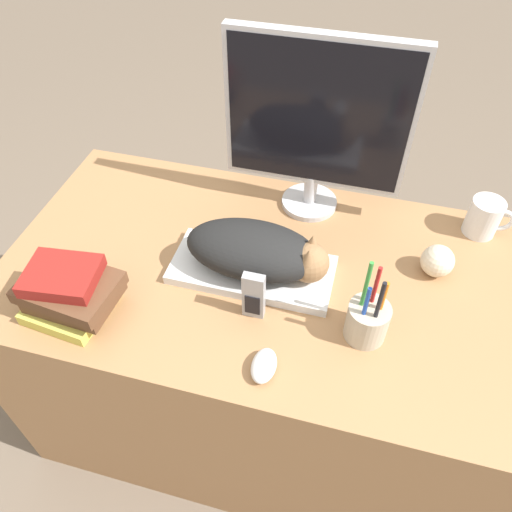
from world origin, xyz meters
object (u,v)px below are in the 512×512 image
(pen_cup, at_px, (367,320))
(phone, at_px, (254,296))
(coffee_mug, at_px, (485,217))
(cat, at_px, (259,251))
(monitor, at_px, (317,121))
(computer_mouse, at_px, (264,366))
(keyboard, at_px, (252,270))
(baseball, at_px, (437,261))
(book_stack, at_px, (70,292))

(pen_cup, height_order, phone, pen_cup)
(coffee_mug, height_order, pen_cup, pen_cup)
(cat, bearing_deg, coffee_mug, 29.50)
(monitor, xyz_separation_m, phone, (-0.05, -0.41, -0.20))
(cat, height_order, computer_mouse, cat)
(cat, bearing_deg, keyboard, 180.00)
(monitor, relative_size, baseball, 5.99)
(keyboard, relative_size, phone, 3.06)
(monitor, distance_m, book_stack, 0.70)
(monitor, height_order, coffee_mug, monitor)
(cat, relative_size, coffee_mug, 2.91)
(keyboard, relative_size, pen_cup, 1.79)
(keyboard, distance_m, monitor, 0.39)
(baseball, bearing_deg, monitor, 153.78)
(coffee_mug, xyz_separation_m, pen_cup, (-0.26, -0.41, 0.00))
(keyboard, relative_size, monitor, 0.82)
(monitor, relative_size, book_stack, 2.16)
(baseball, distance_m, phone, 0.46)
(phone, bearing_deg, keyboard, 106.72)
(monitor, bearing_deg, baseball, -26.22)
(computer_mouse, distance_m, pen_cup, 0.24)
(monitor, bearing_deg, book_stack, -132.17)
(monitor, xyz_separation_m, computer_mouse, (0.01, -0.54, -0.25))
(monitor, distance_m, phone, 0.46)
(pen_cup, bearing_deg, keyboard, 158.94)
(pen_cup, distance_m, phone, 0.25)
(cat, relative_size, computer_mouse, 4.03)
(monitor, bearing_deg, keyboard, -106.64)
(keyboard, relative_size, coffee_mug, 3.34)
(computer_mouse, bearing_deg, coffee_mug, 50.83)
(pen_cup, xyz_separation_m, book_stack, (-0.65, -0.10, 0.01))
(keyboard, height_order, baseball, baseball)
(keyboard, height_order, monitor, monitor)
(pen_cup, height_order, book_stack, pen_cup)
(book_stack, bearing_deg, pen_cup, 8.71)
(keyboard, height_order, pen_cup, pen_cup)
(computer_mouse, relative_size, pen_cup, 0.39)
(coffee_mug, relative_size, phone, 0.92)
(cat, relative_size, baseball, 4.29)
(computer_mouse, bearing_deg, cat, 106.74)
(computer_mouse, height_order, pen_cup, pen_cup)
(monitor, distance_m, coffee_mug, 0.51)
(coffee_mug, relative_size, pen_cup, 0.53)
(computer_mouse, bearing_deg, pen_cup, 37.02)
(computer_mouse, relative_size, coffee_mug, 0.72)
(keyboard, bearing_deg, baseball, 15.43)
(keyboard, relative_size, book_stack, 1.78)
(coffee_mug, xyz_separation_m, book_stack, (-0.91, -0.51, 0.01))
(monitor, xyz_separation_m, coffee_mug, (0.46, 0.01, -0.22))
(computer_mouse, distance_m, coffee_mug, 0.71)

